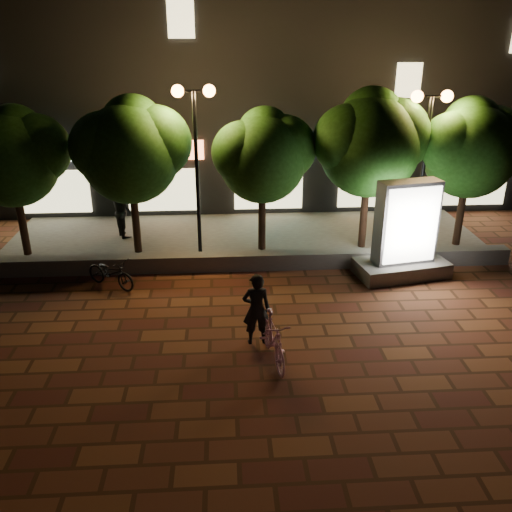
{
  "coord_description": "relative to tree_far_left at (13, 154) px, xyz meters",
  "views": [
    {
      "loc": [
        -0.71,
        -10.99,
        6.79
      ],
      "look_at": [
        0.07,
        1.5,
        1.48
      ],
      "focal_mm": 38.07,
      "sensor_mm": 36.0,
      "label": 1
    }
  ],
  "objects": [
    {
      "name": "tree_right",
      "position": [
        10.8,
        0.0,
        0.27
      ],
      "size": [
        3.72,
        3.1,
        5.07
      ],
      "color": "black",
      "rests_on": "sidewalk"
    },
    {
      "name": "ad_kiosk",
      "position": [
        11.41,
        -2.17,
        -2.14
      ],
      "size": [
        2.84,
        1.8,
        2.86
      ],
      "color": "slate",
      "rests_on": "ground"
    },
    {
      "name": "rider",
      "position": [
        6.92,
        -5.63,
        -2.42
      ],
      "size": [
        0.67,
        0.47,
        1.75
      ],
      "primitive_type": "imported",
      "rotation": [
        0.0,
        0.0,
        3.22
      ],
      "color": "black",
      "rests_on": "ground"
    },
    {
      "name": "street_lamp_right",
      "position": [
        12.45,
        -0.26,
        0.6
      ],
      "size": [
        1.26,
        0.36,
        4.98
      ],
      "color": "black",
      "rests_on": "sidewalk"
    },
    {
      "name": "ground",
      "position": [
        6.95,
        -5.46,
        -3.29
      ],
      "size": [
        80.0,
        80.0,
        0.0
      ],
      "primitive_type": "plane",
      "color": "brown",
      "rests_on": "ground"
    },
    {
      "name": "building_block",
      "position": [
        6.94,
        7.53,
        1.7
      ],
      "size": [
        28.0,
        8.12,
        11.3
      ],
      "color": "black",
      "rests_on": "ground"
    },
    {
      "name": "tree_mid",
      "position": [
        7.5,
        -0.0,
        -0.08
      ],
      "size": [
        3.24,
        2.7,
        4.5
      ],
      "color": "black",
      "rests_on": "sidewalk"
    },
    {
      "name": "tree_far_left",
      "position": [
        0.0,
        0.0,
        0.0
      ],
      "size": [
        3.36,
        2.8,
        4.63
      ],
      "color": "black",
      "rests_on": "sidewalk"
    },
    {
      "name": "sidewalk",
      "position": [
        6.95,
        1.04,
        -3.25
      ],
      "size": [
        16.0,
        5.0,
        0.08
      ],
      "primitive_type": "cube",
      "color": "slate",
      "rests_on": "ground"
    },
    {
      "name": "street_lamp_left",
      "position": [
        5.45,
        -0.26,
        0.74
      ],
      "size": [
        1.26,
        0.36,
        5.18
      ],
      "color": "black",
      "rests_on": "sidewalk"
    },
    {
      "name": "scooter_parked",
      "position": [
        3.03,
        -2.46,
        -2.86
      ],
      "size": [
        1.7,
        1.39,
        0.87
      ],
      "primitive_type": "imported",
      "rotation": [
        0.0,
        0.0,
        0.99
      ],
      "color": "black",
      "rests_on": "ground"
    },
    {
      "name": "retaining_wall",
      "position": [
        6.95,
        -1.46,
        -3.04
      ],
      "size": [
        16.0,
        0.45,
        0.5
      ],
      "primitive_type": "cube",
      "color": "slate",
      "rests_on": "ground"
    },
    {
      "name": "scooter_pink",
      "position": [
        7.24,
        -6.4,
        -2.74
      ],
      "size": [
        0.81,
        1.89,
        1.1
      ],
      "primitive_type": "imported",
      "rotation": [
        0.0,
        0.0,
        0.16
      ],
      "color": "pink",
      "rests_on": "ground"
    },
    {
      "name": "tree_far_right",
      "position": [
        14.0,
        0.0,
        0.08
      ],
      "size": [
        3.48,
        2.9,
        4.76
      ],
      "color": "black",
      "rests_on": "sidewalk"
    },
    {
      "name": "pedestrian",
      "position": [
        2.81,
        1.42,
        -2.33
      ],
      "size": [
        0.97,
        1.06,
        1.77
      ],
      "primitive_type": "imported",
      "rotation": [
        0.0,
        0.0,
        2.01
      ],
      "color": "black",
      "rests_on": "sidewalk"
    },
    {
      "name": "tree_left",
      "position": [
        3.5,
        0.0,
        0.15
      ],
      "size": [
        3.6,
        3.0,
        4.89
      ],
      "color": "black",
      "rests_on": "sidewalk"
    }
  ]
}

